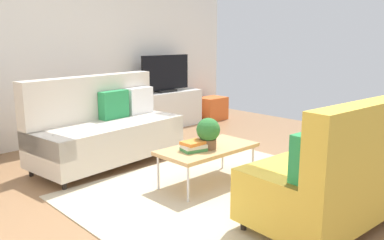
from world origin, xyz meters
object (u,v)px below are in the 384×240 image
(coffee_table, at_px, (208,149))
(vase_0, at_px, (136,89))
(storage_trunk, at_px, (212,108))
(bottle_0, at_px, (147,87))
(couch_green, at_px, (347,171))
(potted_plant, at_px, (208,132))
(tv, at_px, (166,74))
(table_book_0, at_px, (194,149))
(couch_beige, at_px, (106,129))
(tv_console, at_px, (165,110))

(coffee_table, bearing_deg, vase_0, 70.78)
(storage_trunk, xyz_separation_m, bottle_0, (-1.53, 0.06, 0.54))
(coffee_table, bearing_deg, couch_green, -78.74)
(couch_green, distance_m, potted_plant, 1.42)
(coffee_table, relative_size, vase_0, 6.06)
(tv, height_order, table_book_0, tv)
(tv, relative_size, table_book_0, 4.17)
(couch_beige, height_order, storage_trunk, couch_beige)
(vase_0, bearing_deg, tv, -6.88)
(table_book_0, height_order, bottle_0, bottle_0)
(couch_beige, distance_m, storage_trunk, 3.12)
(storage_trunk, distance_m, potted_plant, 3.58)
(table_book_0, bearing_deg, tv_console, 56.05)
(coffee_table, xyz_separation_m, storage_trunk, (2.56, 2.39, -0.17))
(couch_beige, distance_m, couch_green, 2.92)
(table_book_0, distance_m, vase_0, 2.78)
(potted_plant, bearing_deg, couch_beige, 103.47)
(couch_beige, xyz_separation_m, potted_plant, (0.35, -1.47, 0.15))
(couch_beige, xyz_separation_m, vase_0, (1.28, 1.11, 0.28))
(potted_plant, relative_size, table_book_0, 1.38)
(couch_beige, xyz_separation_m, table_book_0, (0.18, -1.43, -0.01))
(tv, bearing_deg, vase_0, 173.12)
(storage_trunk, height_order, vase_0, vase_0)
(coffee_table, distance_m, tv, 2.92)
(tv_console, relative_size, bottle_0, 5.92)
(coffee_table, bearing_deg, storage_trunk, 42.93)
(tv, relative_size, potted_plant, 3.02)
(couch_beige, relative_size, storage_trunk, 3.82)
(couch_beige, height_order, potted_plant, couch_beige)
(couch_beige, bearing_deg, bottle_0, -151.29)
(storage_trunk, bearing_deg, potted_plant, -136.96)
(coffee_table, height_order, table_book_0, table_book_0)
(couch_beige, bearing_deg, potted_plant, 96.54)
(vase_0, bearing_deg, tv_console, -4.93)
(couch_beige, bearing_deg, tv, -157.61)
(storage_trunk, bearing_deg, tv, 175.84)
(tv, distance_m, vase_0, 0.62)
(table_book_0, relative_size, bottle_0, 1.01)
(couch_green, bearing_deg, storage_trunk, 62.42)
(tv, xyz_separation_m, potted_plant, (-1.50, -2.51, -0.35))
(potted_plant, bearing_deg, table_book_0, 165.82)
(coffee_table, relative_size, table_book_0, 4.58)
(tv, xyz_separation_m, storage_trunk, (1.10, -0.08, -0.73))
(storage_trunk, height_order, bottle_0, bottle_0)
(tv, bearing_deg, storage_trunk, -4.16)
(couch_beige, xyz_separation_m, bottle_0, (1.43, 1.02, 0.31))
(couch_beige, bearing_deg, coffee_table, 98.44)
(couch_beige, height_order, table_book_0, couch_beige)
(tv_console, bearing_deg, vase_0, 175.07)
(couch_beige, height_order, vase_0, couch_beige)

